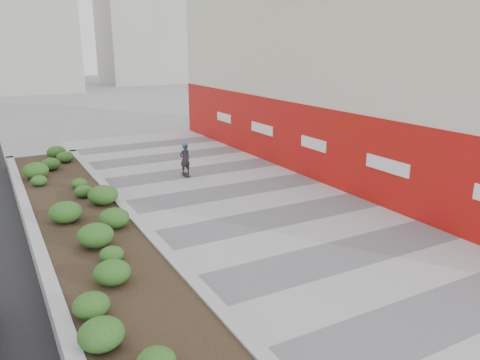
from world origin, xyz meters
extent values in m
plane|color=gray|center=(0.00, 0.00, 0.00)|extent=(160.00, 160.00, 0.00)
cube|color=#A8A8AD|center=(0.00, 3.00, 0.01)|extent=(8.00, 36.00, 0.01)
cube|color=beige|center=(7.00, 9.00, 4.00)|extent=(6.00, 24.00, 8.00)
cube|color=red|center=(4.02, 9.00, 1.50)|extent=(0.12, 24.00, 3.00)
cube|color=#9E9EA0|center=(-5.50, 15.85, 0.28)|extent=(3.00, 0.30, 0.55)
cube|color=#9E9EA0|center=(-6.85, 7.00, 0.28)|extent=(0.30, 18.00, 0.55)
cube|color=#9E9EA0|center=(-4.15, 7.00, 0.28)|extent=(0.30, 18.00, 0.55)
cube|color=#2D2116|center=(-5.50, 7.00, 0.25)|extent=(2.40, 17.40, 0.50)
cylinder|color=#595654|center=(0.50, 3.00, 0.00)|extent=(0.44, 0.44, 0.01)
cube|color=black|center=(-0.44, 11.01, 0.07)|extent=(0.30, 0.74, 0.02)
imported|color=#27272C|center=(-0.44, 11.01, 0.73)|extent=(0.53, 0.40, 1.32)
sphere|color=blue|center=(-0.44, 11.01, 1.35)|extent=(0.23, 0.23, 0.23)
camera|label=1|loc=(-7.61, -6.84, 5.39)|focal=35.00mm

